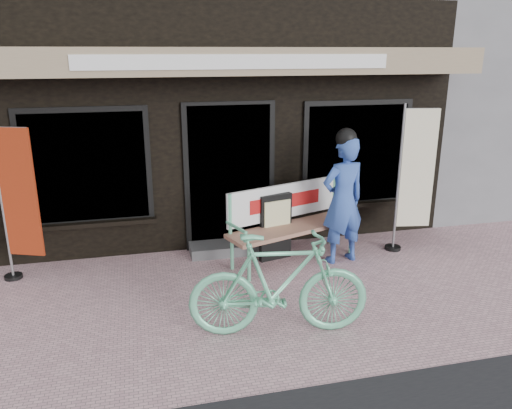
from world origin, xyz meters
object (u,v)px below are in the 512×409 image
object	(u,v)px
menu_stand	(276,227)
person	(343,198)
bench	(290,217)
bicycle	(279,285)
nobori_cream	(414,177)
nobori_red	(17,201)

from	to	relation	value
menu_stand	person	bearing A→B (deg)	-30.62
bench	menu_stand	size ratio (longest dim) A/B	2.11
bicycle	person	bearing A→B (deg)	-31.31
person	menu_stand	size ratio (longest dim) A/B	1.97
bicycle	bench	bearing A→B (deg)	-11.54
bench	person	xyz separation A→B (m)	(0.68, -0.25, 0.30)
bench	bicycle	bearing A→B (deg)	-129.47
bicycle	menu_stand	distance (m)	1.98
bench	person	world-z (taller)	person
person	nobori_cream	bearing A→B (deg)	-3.22
nobori_red	nobori_cream	distance (m)	5.40
person	nobori_cream	xyz separation A→B (m)	(1.16, 0.16, 0.19)
bench	nobori_red	distance (m)	3.58
person	bicycle	world-z (taller)	person
bicycle	nobori_red	size ratio (longest dim) A/B	0.91
person	nobori_red	xyz separation A→B (m)	(-4.24, 0.38, 0.14)
nobori_red	nobori_cream	xyz separation A→B (m)	(5.40, -0.22, 0.06)
person	nobori_red	size ratio (longest dim) A/B	0.92
person	menu_stand	distance (m)	1.03
nobori_cream	menu_stand	distance (m)	2.15
bench	menu_stand	world-z (taller)	bench
bench	nobori_cream	world-z (taller)	nobori_cream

